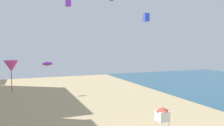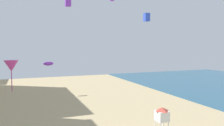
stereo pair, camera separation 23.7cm
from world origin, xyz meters
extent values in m
cylinder|color=white|center=(7.18, 14.36, 0.60)|extent=(0.10, 0.10, 1.20)
cylinder|color=white|center=(8.08, 14.36, 0.60)|extent=(0.10, 0.10, 1.20)
cube|color=white|center=(7.63, 13.91, 1.70)|extent=(1.10, 1.10, 1.00)
pyramid|color=#D14C3D|center=(7.63, 13.91, 2.38)|extent=(1.10, 1.10, 0.35)
cube|color=blue|center=(11.27, 23.29, 12.54)|extent=(0.71, 0.71, 1.12)
cube|color=purple|center=(0.04, 21.46, 13.45)|extent=(0.60, 0.60, 0.95)
cone|color=#DB3D9E|center=(-5.91, 19.49, 6.58)|extent=(1.34, 1.34, 1.09)
cylinder|color=#992A6E|center=(-5.91, 19.49, 5.06)|extent=(0.07, 0.07, 1.95)
ellipsoid|color=purple|center=(-0.76, 36.54, 5.50)|extent=(1.77, 0.49, 0.69)
camera|label=1|loc=(-4.98, -4.06, 8.40)|focal=35.88mm
camera|label=2|loc=(-4.76, -4.15, 8.40)|focal=35.88mm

